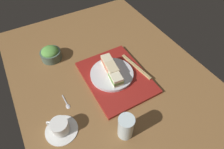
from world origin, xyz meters
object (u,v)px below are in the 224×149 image
object	(u,v)px
sandwich_middle	(112,70)
chopsticks_pair	(136,66)
salad_bowl	(51,54)
teaspoon	(67,104)
coffee_cup	(60,127)
sandwich_far	(108,62)
sandwich_near	(116,78)
sandwich_plate	(112,74)
drinking_glass	(126,127)

from	to	relation	value
sandwich_middle	chopsticks_pair	world-z (taller)	sandwich_middle
salad_bowl	teaspoon	distance (cm)	35.21
coffee_cup	sandwich_far	bearing A→B (deg)	-58.38
sandwich_near	coffee_cup	size ratio (longest dim) A/B	0.61
sandwich_near	teaspoon	bearing A→B (deg)	87.42
sandwich_plate	sandwich_middle	xyz separation A→B (cm)	(0.00, 0.00, 3.45)
chopsticks_pair	drinking_glass	world-z (taller)	drinking_glass
sandwich_plate	sandwich_near	bearing A→B (deg)	171.58
sandwich_far	drinking_glass	xyz separation A→B (cm)	(-36.30, 11.24, 0.21)
sandwich_near	sandwich_far	size ratio (longest dim) A/B	1.03
salad_bowl	sandwich_plate	bearing A→B (deg)	-141.83
sandwich_plate	sandwich_far	xyz separation A→B (cm)	(5.81, -0.86, 3.42)
sandwich_plate	salad_bowl	size ratio (longest dim) A/B	1.94
sandwich_near	drinking_glass	xyz separation A→B (cm)	(-24.68, 9.52, 0.38)
coffee_cup	chopsticks_pair	bearing A→B (deg)	-73.72
sandwich_plate	sandwich_middle	distance (cm)	3.45
sandwich_far	sandwich_plate	bearing A→B (deg)	171.58
sandwich_near	teaspoon	size ratio (longest dim) A/B	0.97
sandwich_far	teaspoon	size ratio (longest dim) A/B	0.94
chopsticks_pair	coffee_cup	xyz separation A→B (cm)	(-14.28, 48.91, 0.74)
sandwich_near	sandwich_middle	size ratio (longest dim) A/B	0.98
sandwich_far	chopsticks_pair	world-z (taller)	sandwich_far
coffee_cup	sandwich_middle	bearing A→B (deg)	-65.25
sandwich_near	sandwich_far	bearing A→B (deg)	-8.42
sandwich_near	drinking_glass	size ratio (longest dim) A/B	0.70
coffee_cup	teaspoon	size ratio (longest dim) A/B	1.59
salad_bowl	chopsticks_pair	size ratio (longest dim) A/B	0.52
sandwich_near	salad_bowl	bearing A→B (deg)	32.44
sandwich_middle	sandwich_far	bearing A→B (deg)	-8.42
coffee_cup	sandwich_plate	bearing A→B (deg)	-65.25
sandwich_middle	teaspoon	world-z (taller)	sandwich_middle
chopsticks_pair	teaspoon	bearing A→B (deg)	94.32
chopsticks_pair	teaspoon	world-z (taller)	chopsticks_pair
coffee_cup	teaspoon	world-z (taller)	coffee_cup
salad_bowl	chopsticks_pair	distance (cm)	49.95
sandwich_far	teaspoon	distance (cm)	30.58
sandwich_near	salad_bowl	xyz separation A→B (cm)	(36.06, 22.91, -2.08)
sandwich_near	sandwich_middle	distance (cm)	5.88
chopsticks_pair	teaspoon	distance (cm)	42.29
sandwich_middle	sandwich_near	bearing A→B (deg)	171.58
drinking_glass	coffee_cup	bearing A→B (deg)	58.08
salad_bowl	drinking_glass	xyz separation A→B (cm)	(-60.74, -13.39, 2.47)
salad_bowl	coffee_cup	distance (cm)	47.12
sandwich_plate	sandwich_middle	world-z (taller)	sandwich_middle
sandwich_middle	drinking_glass	xyz separation A→B (cm)	(-30.49, 10.38, 0.18)
sandwich_plate	teaspoon	distance (cm)	27.80
sandwich_plate	sandwich_far	size ratio (longest dim) A/B	2.71
sandwich_middle	coffee_cup	bearing A→B (deg)	114.75
sandwich_plate	sandwich_near	world-z (taller)	sandwich_near
sandwich_near	teaspoon	world-z (taller)	sandwich_near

